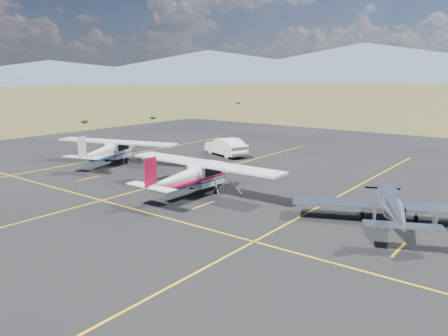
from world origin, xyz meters
TOP-DOWN VIEW (x-y plane):
  - ground at (0.00, 0.00)m, footprint 1600.00×1600.00m
  - apron at (0.00, 7.00)m, footprint 72.00×72.00m
  - aircraft_low_wing at (0.06, -2.20)m, footprint 7.43×9.57m
  - aircraft_cessna at (-1.70, 9.48)m, footprint 6.88×11.46m
  - aircraft_plain at (1.24, 21.40)m, footprint 7.57×11.11m
  - sedan at (10.65, 16.22)m, footprint 3.50×5.41m

SIDE VIEW (x-z plane):
  - ground at x=0.00m, z-range 0.00..0.00m
  - apron at x=0.00m, z-range -0.01..0.01m
  - sedan at x=10.65m, z-range 0.01..1.69m
  - aircraft_low_wing at x=0.06m, z-range -0.05..2.10m
  - aircraft_plain at x=1.24m, z-range -0.16..2.68m
  - aircraft_cessna at x=-1.70m, z-range -0.16..2.75m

